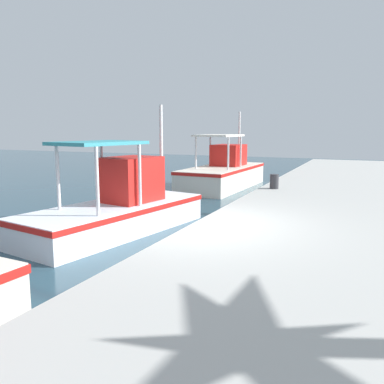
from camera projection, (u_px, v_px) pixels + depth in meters
The scene contains 3 objects.
fishing_boat_third at pixel (118, 208), 10.11m from camera, with size 5.41×2.76×3.24m.
fishing_boat_fourth at pixel (223, 173), 17.66m from camera, with size 5.70×2.31×3.39m.
mooring_bollard_second at pixel (274, 181), 11.99m from camera, with size 0.26×0.26×0.43m, color #333338.
Camera 1 is at (-6.81, -2.97, 2.57)m, focal length 37.43 mm.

